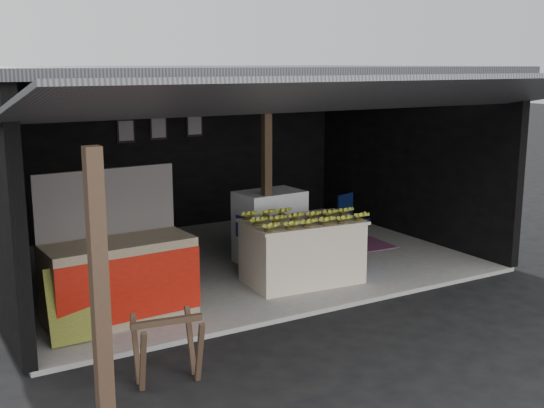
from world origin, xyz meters
TOP-DOWN VIEW (x-y plane):
  - ground at (0.00, 0.00)m, footprint 80.00×80.00m
  - concrete_slab at (0.00, 2.50)m, footprint 7.00×5.00m
  - shophouse at (0.00, 2.82)m, footprint 7.40×7.29m
  - banana_table at (0.38, 1.06)m, footprint 1.67×1.11m
  - banana_pile at (0.38, 1.06)m, footprint 1.54×1.01m
  - white_crate at (0.50, 2.15)m, footprint 1.03×0.74m
  - neighbor_stall at (-2.26, 0.96)m, footprint 1.76×0.86m
  - green_signboard at (-2.91, 0.56)m, footprint 0.57×0.25m
  - sawhorse at (-2.36, -0.80)m, footprint 0.70×0.67m
  - water_barrel at (1.31, 1.17)m, footprint 0.36×0.36m
  - plastic_chair at (2.22, 2.42)m, footprint 0.49×0.49m
  - magenta_rug at (2.02, 2.27)m, footprint 1.55×1.08m
  - picture_frames at (-0.17, 4.89)m, footprint 1.62×0.04m

SIDE VIEW (x-z plane):
  - ground at x=0.00m, z-range 0.00..0.00m
  - concrete_slab at x=0.00m, z-range 0.00..0.06m
  - magenta_rug at x=2.02m, z-range 0.06..0.07m
  - water_barrel at x=1.31m, z-range 0.06..0.59m
  - sawhorse at x=-2.36m, z-range 0.09..0.76m
  - green_signboard at x=-2.91m, z-range 0.07..0.90m
  - banana_table at x=0.38m, z-range 0.06..0.94m
  - plastic_chair at x=2.22m, z-range 0.13..0.97m
  - neighbor_stall at x=-2.26m, z-range -0.30..1.48m
  - white_crate at x=0.50m, z-range 0.06..1.16m
  - banana_pile at x=0.38m, z-range 0.94..1.12m
  - picture_frames at x=-0.17m, z-range 1.70..2.16m
  - shophouse at x=0.00m, z-range 0.59..3.61m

